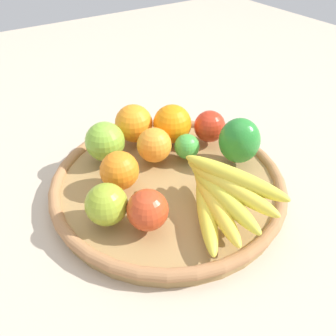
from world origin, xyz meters
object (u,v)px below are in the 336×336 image
object	(u,v)px
apple_0	(105,142)
orange_1	(134,123)
apple_1	(210,126)
bell_pepper	(239,141)
apple_2	(148,210)
apple_3	(106,204)
orange_3	(119,170)
banana_bunch	(222,195)
orange_2	(172,124)
orange_0	(154,145)
lime_0	(187,146)

from	to	relation	value
apple_0	orange_1	world-z (taller)	orange_1
apple_1	apple_0	bearing A→B (deg)	73.81
bell_pepper	apple_2	xyz separation A→B (m)	(-0.05, 0.24, -0.01)
apple_3	orange_3	world-z (taller)	orange_3
bell_pepper	apple_1	bearing A→B (deg)	139.14
apple_3	apple_2	size ratio (longest dim) A/B	1.03
bell_pepper	apple_0	size ratio (longest dim) A/B	1.18
apple_3	bell_pepper	xyz separation A→B (m)	(0.01, -0.28, 0.01)
banana_bunch	apple_1	distance (m)	0.22
orange_3	apple_3	bearing A→B (deg)	139.00
orange_2	orange_0	distance (m)	0.08
orange_3	bell_pepper	bearing A→B (deg)	-104.09
apple_3	apple_1	distance (m)	0.30
banana_bunch	lime_0	distance (m)	0.17
orange_3	orange_0	size ratio (longest dim) A/B	1.02
orange_0	orange_3	bearing A→B (deg)	110.29
apple_2	lime_0	bearing A→B (deg)	-53.90
apple_3	orange_0	distance (m)	0.18
orange_2	orange_1	xyz separation A→B (m)	(0.05, 0.07, -0.00)
orange_1	orange_2	bearing A→B (deg)	-125.40
apple_3	lime_0	bearing A→B (deg)	-71.18
apple_0	orange_1	xyz separation A→B (m)	(0.03, -0.08, 0.00)
bell_pepper	orange_0	bearing A→B (deg)	-165.73
lime_0	orange_1	xyz separation A→B (m)	(0.11, 0.06, 0.01)
orange_2	orange_1	distance (m)	0.08
orange_2	orange_3	world-z (taller)	orange_2
apple_0	orange_3	xyz separation A→B (m)	(-0.09, 0.02, -0.00)
banana_bunch	apple_3	bearing A→B (deg)	61.22
lime_0	apple_2	distance (m)	0.20
apple_1	apple_2	bearing A→B (deg)	120.80
orange_3	orange_1	distance (m)	0.15
lime_0	orange_3	world-z (taller)	orange_3
banana_bunch	bell_pepper	world-z (taller)	bell_pepper
apple_2	orange_0	distance (m)	0.18
orange_2	orange_1	world-z (taller)	orange_2
banana_bunch	apple_1	world-z (taller)	banana_bunch
bell_pepper	lime_0	size ratio (longest dim) A/B	1.83
orange_1	apple_1	distance (m)	0.16
banana_bunch	orange_1	xyz separation A→B (m)	(0.27, 0.01, -0.00)
orange_2	lime_0	distance (m)	0.07
bell_pepper	orange_3	bearing A→B (deg)	-145.72
banana_bunch	orange_0	bearing A→B (deg)	3.49
orange_2	apple_1	bearing A→B (deg)	-122.50
lime_0	apple_1	size ratio (longest dim) A/B	0.75
apple_3	apple_2	bearing A→B (deg)	-133.22
apple_3	orange_2	bearing A→B (deg)	-57.72
apple_3	orange_3	distance (m)	0.09
orange_2	apple_0	bearing A→B (deg)	82.51
apple_0	orange_2	bearing A→B (deg)	-97.49
apple_1	orange_0	world-z (taller)	orange_0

